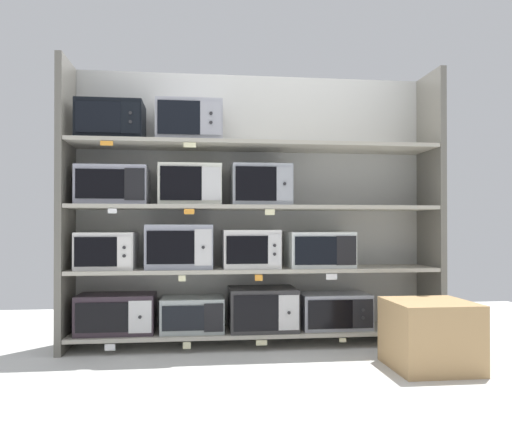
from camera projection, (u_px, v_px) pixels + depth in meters
name	position (u px, v px, depth m)	size (l,w,h in m)	color
ground	(275.00, 386.00, 2.98)	(6.84, 6.00, 0.02)	silver
back_panel	(253.00, 207.00, 4.22)	(3.04, 0.04, 2.19)	#B2B2AD
upright_left	(66.00, 205.00, 3.81)	(0.05, 0.44, 2.19)	#68645B
upright_right	(431.00, 207.00, 4.14)	(0.05, 0.44, 2.19)	#68645B
shelf_0	(256.00, 331.00, 3.97)	(2.84, 0.44, 0.03)	#ADA899
microwave_0	(117.00, 313.00, 3.84)	(0.58, 0.36, 0.30)	#32262F
microwave_1	(192.00, 314.00, 3.91)	(0.48, 0.36, 0.26)	#9CA5A5
microwave_2	(262.00, 309.00, 3.97)	(0.52, 0.43, 0.33)	#302F31
microwave_3	(334.00, 311.00, 4.04)	(0.55, 0.36, 0.28)	#9DA1AD
price_tag_0	(110.00, 347.00, 3.62)	(0.07, 0.00, 0.05)	white
price_tag_1	(187.00, 346.00, 3.69)	(0.06, 0.00, 0.05)	beige
price_tag_2	(262.00, 343.00, 3.75)	(0.08, 0.00, 0.04)	beige
price_tag_3	(343.00, 340.00, 3.82)	(0.05, 0.00, 0.03)	beige
shelf_1	(256.00, 270.00, 3.97)	(2.84, 0.44, 0.03)	#ADA899
microwave_4	(107.00, 251.00, 3.84)	(0.43, 0.37, 0.28)	silver
microwave_5	(180.00, 247.00, 3.90)	(0.51, 0.38, 0.34)	#989CAB
microwave_6	(251.00, 249.00, 3.97)	(0.44, 0.40, 0.30)	silver
microwave_7	(319.00, 250.00, 4.03)	(0.51, 0.38, 0.28)	silver
price_tag_4	(182.00, 278.00, 3.69)	(0.05, 0.00, 0.04)	beige
price_tag_5	(259.00, 278.00, 3.75)	(0.06, 0.00, 0.05)	orange
price_tag_6	(332.00, 277.00, 3.81)	(0.09, 0.00, 0.04)	white
shelf_2	(256.00, 208.00, 3.98)	(2.84, 0.44, 0.03)	#ADA899
microwave_8	(113.00, 186.00, 3.85)	(0.52, 0.35, 0.29)	#9A9BAB
microwave_9	(190.00, 185.00, 3.92)	(0.48, 0.34, 0.31)	silver
microwave_10	(260.00, 186.00, 3.98)	(0.46, 0.40, 0.32)	#999EA6
price_tag_7	(112.00, 211.00, 3.63)	(0.06, 0.00, 0.03)	white
price_tag_8	(189.00, 212.00, 3.70)	(0.08, 0.00, 0.04)	orange
price_tag_9	(270.00, 212.00, 3.76)	(0.07, 0.00, 0.04)	beige
shelf_3	(256.00, 146.00, 3.98)	(2.84, 0.44, 0.03)	#ADA899
microwave_11	(111.00, 122.00, 3.85)	(0.49, 0.36, 0.29)	black
microwave_12	(189.00, 123.00, 3.92)	(0.50, 0.38, 0.31)	#999AA3
price_tag_10	(107.00, 143.00, 3.63)	(0.09, 0.00, 0.03)	orange
price_tag_11	(190.00, 145.00, 3.70)	(0.09, 0.00, 0.04)	beige
shipping_carton	(430.00, 335.00, 3.31)	(0.52, 0.52, 0.44)	tan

